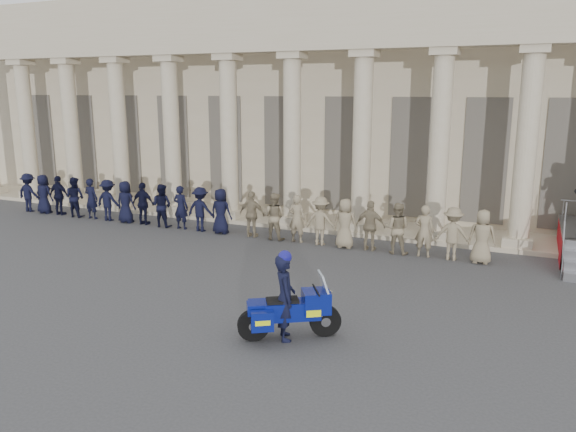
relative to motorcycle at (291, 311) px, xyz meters
The scene contains 5 objects.
ground 2.65m from the motorcycle, 161.26° to the left, with size 90.00×90.00×0.00m, color #3A3A3C.
building 16.24m from the motorcycle, 98.91° to the left, with size 40.00×12.50×9.00m.
officer_rank 9.20m from the motorcycle, 130.90° to the left, with size 18.95×0.61×1.61m.
motorcycle is the anchor object (origin of this frame).
rider 0.36m from the motorcycle, 146.83° to the right, with size 0.71×0.78×1.89m.
Camera 1 is at (6.68, -10.69, 5.00)m, focal length 35.00 mm.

